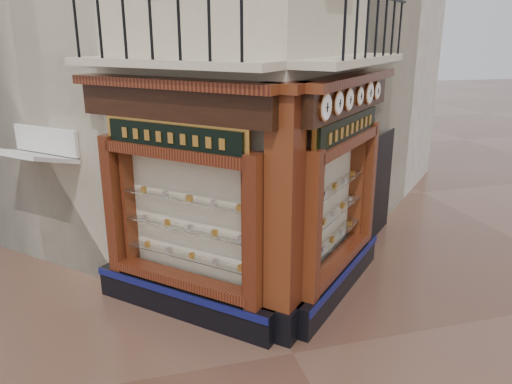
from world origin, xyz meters
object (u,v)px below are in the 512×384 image
object	(u,v)px
clock_c	(349,100)
clock_d	(359,96)
corner_pilaster	(284,221)
signboard_right	(348,128)
signboard_left	(173,137)
clock_f	(377,91)
clock_a	(325,107)
awning	(44,276)
clock_b	(338,103)
clock_e	(369,93)

from	to	relation	value
clock_c	clock_d	xyz separation A→B (m)	(0.38, 0.38, -0.00)
corner_pilaster	signboard_right	world-z (taller)	corner_pilaster
corner_pilaster	signboard_left	distance (m)	2.12
clock_d	signboard_right	bearing A→B (deg)	142.23
signboard_right	clock_f	bearing A→B (deg)	-5.56
clock_a	signboard_left	xyz separation A→B (m)	(-2.03, 1.05, -0.52)
clock_a	signboard_left	world-z (taller)	clock_a
awning	signboard_right	bearing A→B (deg)	-157.23
clock_a	clock_c	size ratio (longest dim) A/B	1.14
clock_b	clock_c	xyz separation A→B (m)	(0.34, 0.34, -0.00)
signboard_right	clock_d	bearing A→B (deg)	-37.77
corner_pilaster	signboard_right	xyz separation A→B (m)	(1.46, 1.01, 1.15)
clock_d	clock_e	world-z (taller)	clock_e
clock_a	clock_b	world-z (taller)	clock_a
clock_a	awning	size ratio (longest dim) A/B	0.24
awning	signboard_left	world-z (taller)	signboard_left
clock_a	clock_d	size ratio (longest dim) A/B	1.29
clock_b	clock_a	bearing A→B (deg)	180.00
clock_c	signboard_left	bearing A→B (deg)	127.57
clock_d	clock_f	xyz separation A→B (m)	(0.70, 0.70, 0.00)
clock_d	clock_e	size ratio (longest dim) A/B	0.78
corner_pilaster	clock_d	xyz separation A→B (m)	(1.64, 1.04, 1.67)
clock_a	signboard_left	bearing A→B (deg)	107.58
clock_f	signboard_right	xyz separation A→B (m)	(-0.88, -0.72, -0.52)
clock_e	corner_pilaster	bearing A→B (deg)	170.02
signboard_right	clock_a	bearing A→B (deg)	-175.41
clock_e	awning	world-z (taller)	clock_e
corner_pilaster	signboard_right	bearing A→B (deg)	-10.25
clock_c	clock_e	size ratio (longest dim) A/B	0.89
clock_e	clock_b	bearing A→B (deg)	-180.00
clock_a	clock_d	xyz separation A→B (m)	(1.07, 1.07, 0.00)
clock_a	clock_b	bearing A→B (deg)	-0.00
clock_a	clock_c	distance (m)	0.98
clock_d	clock_e	bearing A→B (deg)	0.00
clock_a	clock_f	size ratio (longest dim) A/B	1.22
clock_b	clock_e	world-z (taller)	clock_e
corner_pilaster	signboard_right	distance (m)	2.12
clock_e	signboard_left	distance (m)	3.54
clock_d	awning	size ratio (longest dim) A/B	0.19
clock_a	signboard_right	size ratio (longest dim) A/B	0.19
clock_d	signboard_left	world-z (taller)	clock_d
clock_c	clock_d	bearing A→B (deg)	-0.00
corner_pilaster	clock_a	size ratio (longest dim) A/B	9.82
corner_pilaster	clock_d	distance (m)	2.56
awning	corner_pilaster	bearing A→B (deg)	-174.34
clock_a	clock_f	distance (m)	2.51
clock_a	clock_e	distance (m)	2.05
clock_f	signboard_left	size ratio (longest dim) A/B	0.17
clock_e	signboard_left	xyz separation A→B (m)	(-3.48, -0.40, -0.52)
corner_pilaster	clock_f	xyz separation A→B (m)	(2.34, 1.74, 1.67)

